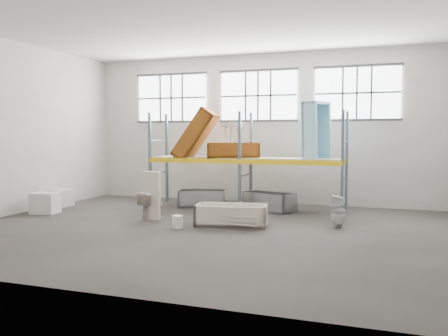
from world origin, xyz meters
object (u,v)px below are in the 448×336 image
at_px(bathtub_beige, 231,215).
at_px(cistern_tall, 152,195).
at_px(toilet_beige, 152,206).
at_px(blue_tub_upright, 317,132).
at_px(steel_tub_left, 202,198).
at_px(steel_tub_right, 269,202).
at_px(toilet_white, 338,211).
at_px(rust_tub_flat, 233,150).
at_px(bucket, 177,222).
at_px(carton_near, 45,203).

relative_size(bathtub_beige, cistern_tall, 1.38).
height_order(toilet_beige, cistern_tall, cistern_tall).
bearing_deg(blue_tub_upright, cistern_tall, -145.64).
xyz_separation_m(bathtub_beige, steel_tub_left, (-1.93, 2.75, 0.00)).
distance_m(steel_tub_left, steel_tub_right, 2.26).
bearing_deg(toilet_white, cistern_tall, -102.48).
height_order(toilet_beige, rust_tub_flat, rust_tub_flat).
relative_size(cistern_tall, rust_tub_flat, 0.81).
xyz_separation_m(toilet_beige, steel_tub_left, (0.43, 2.58, -0.10)).
bearing_deg(bucket, steel_tub_right, 66.73).
bearing_deg(carton_near, toilet_beige, 2.93).
relative_size(steel_tub_left, bucket, 4.60).
height_order(toilet_beige, bucket, toilet_beige).
bearing_deg(cistern_tall, carton_near, 166.59).
distance_m(steel_tub_right, blue_tub_upright, 2.52).
height_order(steel_tub_right, blue_tub_upright, blue_tub_upright).
bearing_deg(carton_near, toilet_white, 4.45).
bearing_deg(toilet_beige, bathtub_beige, -165.72).
distance_m(toilet_white, steel_tub_right, 2.99).
relative_size(toilet_beige, blue_tub_upright, 0.43).
distance_m(bucket, carton_near, 4.70).
bearing_deg(steel_tub_left, cistern_tall, -98.58).
bearing_deg(carton_near, cistern_tall, 2.26).
bearing_deg(steel_tub_left, blue_tub_upright, 1.93).
distance_m(cistern_tall, steel_tub_right, 3.65).
bearing_deg(steel_tub_right, bathtub_beige, -97.21).
xyz_separation_m(bathtub_beige, rust_tub_flat, (-0.89, 2.79, 1.55)).
bearing_deg(bathtub_beige, bucket, -155.05).
height_order(bathtub_beige, steel_tub_left, steel_tub_left).
bearing_deg(carton_near, bathtub_beige, 0.02).
height_order(steel_tub_left, rust_tub_flat, rust_tub_flat).
distance_m(steel_tub_left, rust_tub_flat, 1.87).
relative_size(rust_tub_flat, blue_tub_upright, 0.93).
distance_m(cistern_tall, toilet_white, 4.94).
relative_size(bathtub_beige, blue_tub_upright, 1.04).
distance_m(toilet_white, carton_near, 8.37).
bearing_deg(bucket, cistern_tall, 141.88).
bearing_deg(bathtub_beige, toilet_white, 3.88).
bearing_deg(steel_tub_right, rust_tub_flat, 171.38).
xyz_separation_m(steel_tub_left, rust_tub_flat, (1.04, 0.05, 1.55)).
distance_m(toilet_beige, bucket, 1.58).
bearing_deg(blue_tub_upright, steel_tub_right, -169.06).
bearing_deg(cistern_tall, toilet_beige, 118.09).
bearing_deg(carton_near, blue_tub_upright, 21.10).
bearing_deg(toilet_white, bathtub_beige, -94.40).
relative_size(toilet_white, blue_tub_upright, 0.47).
bearing_deg(toilet_white, steel_tub_right, -149.44).
distance_m(steel_tub_right, bucket, 3.71).
bearing_deg(blue_tub_upright, bathtub_beige, -120.32).
bearing_deg(bucket, toilet_white, 21.25).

